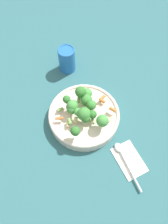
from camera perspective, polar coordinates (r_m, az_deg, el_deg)
The scene contains 6 objects.
ground_plane at distance 0.83m, azimuth 0.00°, elevation -1.81°, with size 3.00×3.00×0.00m, color #2D6066.
bowl at distance 0.81m, azimuth 0.00°, elevation -1.01°, with size 0.26×0.26×0.05m.
pasta_salad at distance 0.75m, azimuth -0.17°, elevation 0.99°, with size 0.20×0.18×0.07m.
cup at distance 0.93m, azimuth -4.51°, elevation 13.55°, with size 0.07×0.07×0.11m.
napkin at distance 0.79m, azimuth 11.71°, elevation -12.11°, with size 0.11×0.14×0.01m.
spoon at distance 0.78m, azimuth 10.30°, elevation -11.59°, with size 0.07×0.18×0.01m.
Camera 1 is at (-0.24, -0.28, 0.74)m, focal length 35.00 mm.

